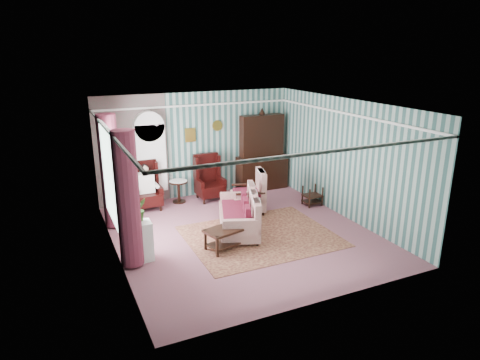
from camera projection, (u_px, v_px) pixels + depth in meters
name	position (u px, v px, depth m)	size (l,w,h in m)	color
floor	(243.00, 234.00, 9.69)	(6.00, 6.00, 0.00)	#834C56
room_shell	(213.00, 148.00, 9.00)	(5.53, 6.02, 2.91)	#335D57
bookcase	(151.00, 163.00, 11.28)	(0.80, 0.28, 2.24)	silver
dresser_hutch	(262.00, 150.00, 12.46)	(1.50, 0.56, 2.36)	black
wingback_left	(146.00, 186.00, 10.99)	(0.76, 0.80, 1.25)	black
wingback_right	(210.00, 178.00, 11.69)	(0.76, 0.80, 1.25)	black
seated_woman	(146.00, 187.00, 11.00)	(0.44, 0.40, 1.18)	beige
round_side_table	(179.00, 192.00, 11.58)	(0.50, 0.50, 0.60)	black
nest_table	(312.00, 195.00, 11.37)	(0.45, 0.38, 0.54)	black
plant_stand	(138.00, 242.00, 8.35)	(0.55, 0.35, 0.80)	silver
rug	(260.00, 236.00, 9.55)	(3.20, 2.60, 0.01)	#531B24
sofa	(238.00, 209.00, 9.70)	(1.88, 1.00, 1.07)	beige
floral_armchair	(248.00, 194.00, 10.86)	(0.90, 0.80, 0.93)	#C2B496
coffee_table	(227.00, 238.00, 8.94)	(0.95, 0.52, 0.45)	black
potted_plant_a	(135.00, 215.00, 8.13)	(0.34, 0.29, 0.37)	#1C571B
potted_plant_b	(140.00, 209.00, 8.30)	(0.25, 0.20, 0.45)	#1B5119
potted_plant_c	(132.00, 212.00, 8.23)	(0.22, 0.22, 0.39)	#1A4D18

